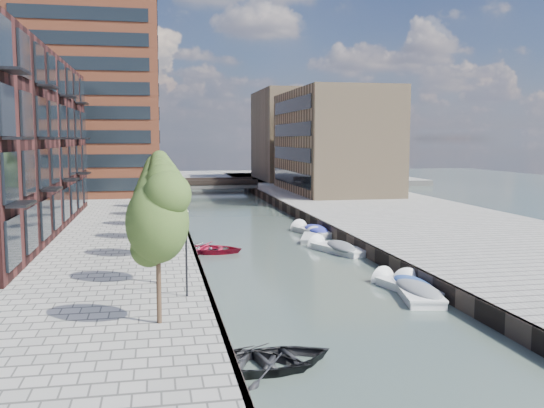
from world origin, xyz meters
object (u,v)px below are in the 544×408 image
object	(u,v)px
tree_2	(156,188)
sloop_0	(273,367)
bridge	(213,185)
tree_4	(156,175)
motorboat_3	(313,231)
tree_0	(157,217)
motorboat_2	(313,238)
sloop_2	(210,253)
tree_3	(156,181)
tree_1	(157,199)
tree_6	(156,167)
motorboat_4	(336,249)
motorboat_0	(408,286)
tree_5	(156,171)
sloop_1	(249,369)
sloop_4	(200,252)
car	(311,190)
sloop_3	(201,252)
motorboat_1	(416,291)

from	to	relation	value
tree_2	sloop_0	world-z (taller)	tree_2
bridge	tree_4	bearing A→B (deg)	-102.00
tree_4	motorboat_3	bearing A→B (deg)	-2.91
tree_0	motorboat_2	xyz separation A→B (m)	(12.76, 24.29, -5.22)
tree_4	sloop_2	xyz separation A→B (m)	(3.76, -8.03, -5.31)
tree_3	tree_1	bearing A→B (deg)	-90.00
tree_6	motorboat_4	xyz separation A→B (m)	(13.11, -23.33, -5.09)
motorboat_2	motorboat_3	size ratio (longest dim) A/B	0.86
tree_4	tree_6	xyz separation A→B (m)	(0.00, 14.00, 0.00)
tree_6	motorboat_0	world-z (taller)	tree_6
tree_4	tree_5	bearing A→B (deg)	90.00
sloop_1	sloop_4	world-z (taller)	sloop_1
bridge	car	bearing A→B (deg)	-53.32
tree_1	tree_3	size ratio (longest dim) A/B	1.00
sloop_3	tree_6	bearing A→B (deg)	17.05
sloop_0	motorboat_0	bearing A→B (deg)	-57.27
motorboat_4	car	xyz separation A→B (m)	(6.84, 33.96, 1.50)
tree_4	car	size ratio (longest dim) A/B	1.41
bridge	motorboat_3	xyz separation A→B (m)	(5.06, -40.69, -1.17)
sloop_2	motorboat_0	bearing A→B (deg)	-125.18
motorboat_0	tree_4	bearing A→B (deg)	122.68
tree_5	motorboat_1	bearing A→B (deg)	-65.16
tree_5	motorboat_2	size ratio (longest dim) A/B	1.20
motorboat_2	car	distance (m)	29.29
sloop_2	motorboat_2	distance (m)	9.99
tree_1	car	bearing A→B (deg)	66.39
tree_5	sloop_0	distance (m)	38.58
tree_1	tree_5	xyz separation A→B (m)	(0.00, 28.00, 0.00)
tree_1	motorboat_1	world-z (taller)	tree_1
tree_6	motorboat_0	distance (m)	38.09
sloop_1	car	xyz separation A→B (m)	(16.78, 55.64, 1.72)
tree_3	motorboat_3	size ratio (longest dim) A/B	1.02
sloop_4	tree_1	bearing A→B (deg)	163.46
motorboat_0	bridge	bearing A→B (deg)	94.77
sloop_2	motorboat_2	world-z (taller)	motorboat_2
tree_1	sloop_1	bearing A→B (deg)	-72.45
sloop_3	tree_3	bearing A→B (deg)	89.91
sloop_0	tree_5	bearing A→B (deg)	-6.94
tree_4	motorboat_1	bearing A→B (deg)	-58.70
tree_3	sloop_3	distance (m)	6.22
motorboat_3	motorboat_4	distance (m)	8.65
tree_6	motorboat_1	world-z (taller)	tree_6
sloop_1	motorboat_4	distance (m)	23.85
tree_0	motorboat_4	distance (m)	23.37
tree_6	motorboat_4	bearing A→B (deg)	-60.67
sloop_1	sloop_3	distance (m)	23.51
bridge	car	size ratio (longest dim) A/B	3.09
tree_0	sloop_2	xyz separation A→B (m)	(3.76, 19.97, -5.31)
tree_5	motorboat_4	xyz separation A→B (m)	(13.11, -16.33, -5.09)
bridge	motorboat_2	world-z (taller)	bridge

